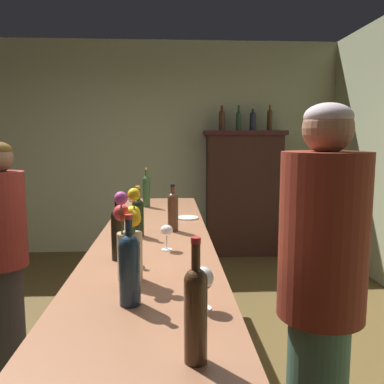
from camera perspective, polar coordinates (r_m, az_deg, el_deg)
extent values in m
cube|color=#B5B992|center=(5.59, -6.85, 6.11)|extent=(5.33, 0.12, 2.83)
cube|color=#9C6450|center=(2.57, -5.26, -17.59)|extent=(0.58, 2.96, 0.93)
cube|color=#976143|center=(2.41, -5.40, -6.95)|extent=(0.66, 3.08, 0.05)
cube|color=#341B14|center=(5.43, 7.29, -0.18)|extent=(0.98, 0.32, 1.65)
cube|color=#3A1718|center=(5.38, 7.44, 8.25)|extent=(1.06, 0.38, 0.06)
cylinder|color=#4E2F1E|center=(2.53, -2.70, -3.20)|extent=(0.07, 0.07, 0.21)
sphere|color=#4E2F1E|center=(2.51, -2.71, -0.87)|extent=(0.07, 0.07, 0.07)
cylinder|color=#4E2F1E|center=(2.51, -2.72, -0.05)|extent=(0.03, 0.03, 0.07)
cylinder|color=black|center=(2.50, -2.72, 0.95)|extent=(0.03, 0.03, 0.02)
cylinder|color=black|center=(2.42, -7.60, -4.02)|extent=(0.07, 0.07, 0.19)
sphere|color=black|center=(2.40, -7.64, -1.84)|extent=(0.07, 0.07, 0.07)
cylinder|color=black|center=(2.40, -7.66, -0.70)|extent=(0.03, 0.03, 0.10)
cylinder|color=gold|center=(2.39, -7.68, 0.64)|extent=(0.03, 0.03, 0.02)
cylinder|color=#442B19|center=(1.10, 0.52, -17.73)|extent=(0.06, 0.06, 0.22)
sphere|color=#442B19|center=(1.05, 0.53, -12.29)|extent=(0.06, 0.06, 0.06)
cylinder|color=#442B19|center=(1.04, 0.54, -9.81)|extent=(0.02, 0.02, 0.10)
cylinder|color=#AB2222|center=(1.02, 0.54, -6.83)|extent=(0.03, 0.03, 0.02)
cylinder|color=black|center=(1.97, -10.37, -6.37)|extent=(0.06, 0.06, 0.21)
sphere|color=black|center=(1.95, -10.44, -3.34)|extent=(0.06, 0.06, 0.06)
cylinder|color=black|center=(1.94, -10.47, -2.23)|extent=(0.02, 0.02, 0.08)
cylinder|color=black|center=(1.94, -10.50, -0.88)|extent=(0.03, 0.03, 0.02)
cylinder|color=#1A2E3E|center=(1.45, -8.75, -11.48)|extent=(0.07, 0.07, 0.21)
sphere|color=#1A2E3E|center=(1.42, -8.84, -7.41)|extent=(0.07, 0.07, 0.07)
cylinder|color=#1A2E3E|center=(1.41, -8.88, -5.61)|extent=(0.02, 0.02, 0.09)
cylinder|color=#AC2724|center=(1.40, -8.92, -3.47)|extent=(0.03, 0.03, 0.02)
cylinder|color=#2A4A26|center=(3.43, -6.44, -0.19)|extent=(0.06, 0.06, 0.23)
sphere|color=#2A4A26|center=(3.41, -6.47, 1.72)|extent=(0.06, 0.06, 0.06)
cylinder|color=#2A4A26|center=(3.41, -6.48, 2.42)|extent=(0.02, 0.02, 0.08)
cylinder|color=gold|center=(3.41, -6.49, 3.25)|extent=(0.02, 0.02, 0.02)
cylinder|color=white|center=(3.13, -8.35, -3.06)|extent=(0.07, 0.07, 0.00)
cylinder|color=white|center=(3.12, -8.37, -2.26)|extent=(0.01, 0.01, 0.08)
ellipsoid|color=white|center=(3.11, -8.40, -0.90)|extent=(0.06, 0.06, 0.07)
ellipsoid|color=maroon|center=(3.12, -8.39, -1.24)|extent=(0.05, 0.05, 0.03)
cylinder|color=white|center=(2.14, -3.57, -8.07)|extent=(0.06, 0.06, 0.00)
cylinder|color=white|center=(2.13, -3.58, -7.08)|extent=(0.01, 0.01, 0.07)
ellipsoid|color=white|center=(2.11, -3.60, -5.38)|extent=(0.06, 0.06, 0.06)
cylinder|color=white|center=(1.44, 1.53, -16.03)|extent=(0.06, 0.06, 0.00)
cylinder|color=white|center=(1.43, 1.53, -14.74)|extent=(0.01, 0.01, 0.07)
ellipsoid|color=white|center=(1.40, 1.54, -12.00)|extent=(0.07, 0.07, 0.08)
ellipsoid|color=maroon|center=(1.41, 1.54, -12.84)|extent=(0.06, 0.06, 0.03)
cylinder|color=tan|center=(1.69, -8.72, -9.00)|extent=(0.10, 0.10, 0.20)
cylinder|color=#38602D|center=(1.65, -8.09, -4.39)|extent=(0.01, 0.01, 0.24)
sphere|color=yellow|center=(1.63, -8.17, -0.34)|extent=(0.05, 0.05, 0.05)
cylinder|color=#38602D|center=(1.69, -8.29, -5.59)|extent=(0.01, 0.01, 0.15)
sphere|color=gold|center=(1.67, -8.34, -3.03)|extent=(0.06, 0.06, 0.06)
cylinder|color=#38602D|center=(1.68, -9.82, -5.56)|extent=(0.01, 0.01, 0.16)
sphere|color=red|center=(1.67, -9.88, -2.90)|extent=(0.07, 0.07, 0.07)
cylinder|color=#38602D|center=(1.64, -9.87, -4.74)|extent=(0.01, 0.01, 0.22)
sphere|color=#B73E90|center=(1.62, -9.96, -0.87)|extent=(0.05, 0.05, 0.05)
cylinder|color=#38602D|center=(1.63, -8.29, -6.20)|extent=(0.01, 0.01, 0.15)
sphere|color=gold|center=(1.62, -8.34, -3.70)|extent=(0.07, 0.07, 0.07)
cylinder|color=white|center=(2.93, -0.66, -3.65)|extent=(0.16, 0.16, 0.01)
cylinder|color=#4A2B1D|center=(5.34, 4.22, 9.79)|extent=(0.08, 0.08, 0.22)
sphere|color=#4A2B1D|center=(5.35, 4.23, 10.95)|extent=(0.08, 0.08, 0.08)
cylinder|color=#4A2B1D|center=(5.35, 4.23, 11.42)|extent=(0.03, 0.03, 0.09)
cylinder|color=#AB1926|center=(5.35, 4.24, 11.97)|extent=(0.04, 0.04, 0.02)
cylinder|color=#264632|center=(5.37, 6.55, 9.69)|extent=(0.07, 0.07, 0.21)
sphere|color=#264632|center=(5.38, 6.57, 10.78)|extent=(0.07, 0.07, 0.07)
cylinder|color=#264632|center=(5.38, 6.58, 11.31)|extent=(0.03, 0.03, 0.10)
cylinder|color=black|center=(5.38, 6.59, 11.93)|extent=(0.03, 0.03, 0.02)
cylinder|color=#25253D|center=(5.41, 8.53, 9.62)|extent=(0.08, 0.08, 0.20)
sphere|color=#25253D|center=(5.41, 8.55, 10.69)|extent=(0.08, 0.08, 0.08)
cylinder|color=#25253D|center=(5.41, 8.56, 11.10)|extent=(0.03, 0.03, 0.08)
cylinder|color=gold|center=(5.42, 8.57, 11.60)|extent=(0.03, 0.03, 0.02)
cylinder|color=#492A14|center=(5.46, 10.85, 9.73)|extent=(0.07, 0.07, 0.24)
sphere|color=#492A14|center=(5.46, 10.88, 10.98)|extent=(0.07, 0.07, 0.07)
cylinder|color=#492A14|center=(5.47, 10.90, 11.46)|extent=(0.02, 0.02, 0.09)
cylinder|color=gold|center=(5.47, 10.91, 12.02)|extent=(0.03, 0.03, 0.02)
cylinder|color=#262829|center=(2.95, -24.56, -16.57)|extent=(0.22, 0.22, 0.77)
cylinder|color=maroon|center=(2.76, -25.34, -3.53)|extent=(0.30, 0.30, 0.59)
cylinder|color=maroon|center=(1.69, 17.98, -5.86)|extent=(0.35, 0.35, 0.66)
sphere|color=#926349|center=(1.65, 18.59, 8.46)|extent=(0.20, 0.20, 0.20)
ellipsoid|color=#B8A5A9|center=(1.65, 18.65, 9.99)|extent=(0.19, 0.19, 0.11)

